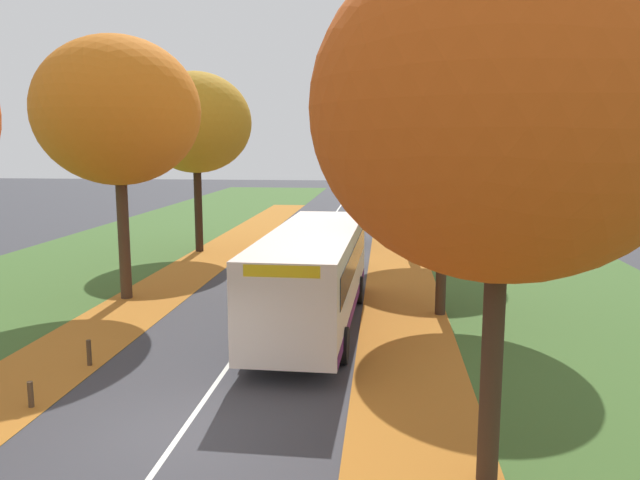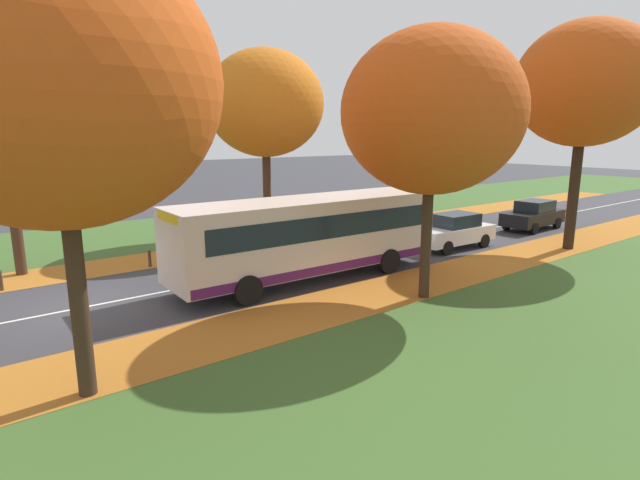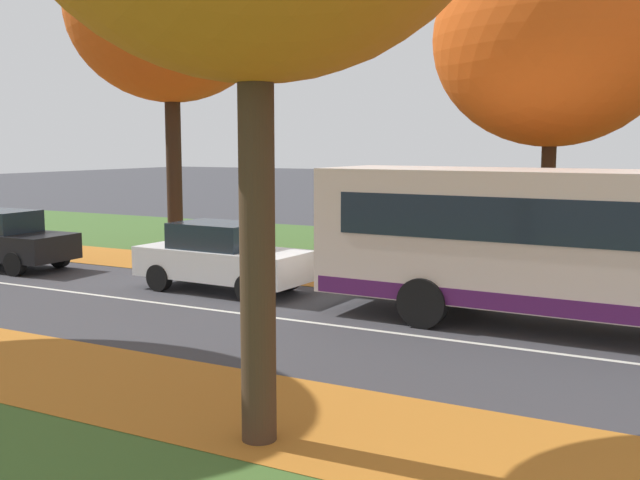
{
  "view_description": "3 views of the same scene",
  "coord_description": "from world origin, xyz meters",
  "px_view_note": "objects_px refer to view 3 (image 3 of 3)",
  "views": [
    {
      "loc": [
        3.91,
        -11.05,
        5.66
      ],
      "look_at": [
        1.48,
        12.09,
        1.97
      ],
      "focal_mm": 35.0,
      "sensor_mm": 36.0,
      "label": 1
    },
    {
      "loc": [
        16.04,
        -3.03,
        5.25
      ],
      "look_at": [
        2.11,
        7.76,
        1.49
      ],
      "focal_mm": 28.0,
      "sensor_mm": 36.0,
      "label": 2
    },
    {
      "loc": [
        -12.5,
        5.61,
        3.46
      ],
      "look_at": [
        -0.15,
        12.21,
        1.66
      ],
      "focal_mm": 42.0,
      "sensor_mm": 36.0,
      "label": 3
    }
  ],
  "objects_px": {
    "car_white_lead": "(222,257)",
    "car_black_following": "(2,239)",
    "tree_right_near": "(553,39)",
    "tree_right_mid": "(170,9)",
    "bus": "(596,241)"
  },
  "relations": [
    {
      "from": "tree_right_near",
      "to": "bus",
      "type": "bearing_deg",
      "value": -157.08
    },
    {
      "from": "car_white_lead",
      "to": "tree_right_mid",
      "type": "bearing_deg",
      "value": 50.53
    },
    {
      "from": "car_white_lead",
      "to": "tree_right_near",
      "type": "bearing_deg",
      "value": -59.17
    },
    {
      "from": "car_white_lead",
      "to": "car_black_following",
      "type": "bearing_deg",
      "value": 91.59
    },
    {
      "from": "tree_right_mid",
      "to": "car_black_following",
      "type": "bearing_deg",
      "value": 138.23
    },
    {
      "from": "car_white_lead",
      "to": "car_black_following",
      "type": "relative_size",
      "value": 1.0
    },
    {
      "from": "tree_right_near",
      "to": "bus",
      "type": "xyz_separation_m",
      "value": [
        -4.01,
        -1.7,
        -4.18
      ]
    },
    {
      "from": "bus",
      "to": "car_white_lead",
      "type": "bearing_deg",
      "value": 89.75
    },
    {
      "from": "tree_right_near",
      "to": "car_white_lead",
      "type": "xyz_separation_m",
      "value": [
        -3.97,
        6.66,
        -5.07
      ]
    },
    {
      "from": "tree_right_near",
      "to": "tree_right_mid",
      "type": "distance_m",
      "value": 10.91
    },
    {
      "from": "bus",
      "to": "tree_right_mid",
      "type": "bearing_deg",
      "value": 74.6
    },
    {
      "from": "tree_right_mid",
      "to": "car_black_following",
      "type": "height_order",
      "value": "tree_right_mid"
    },
    {
      "from": "tree_right_near",
      "to": "bus",
      "type": "height_order",
      "value": "tree_right_near"
    },
    {
      "from": "bus",
      "to": "car_black_following",
      "type": "relative_size",
      "value": 2.46
    },
    {
      "from": "car_white_lead",
      "to": "car_black_following",
      "type": "height_order",
      "value": "same"
    }
  ]
}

